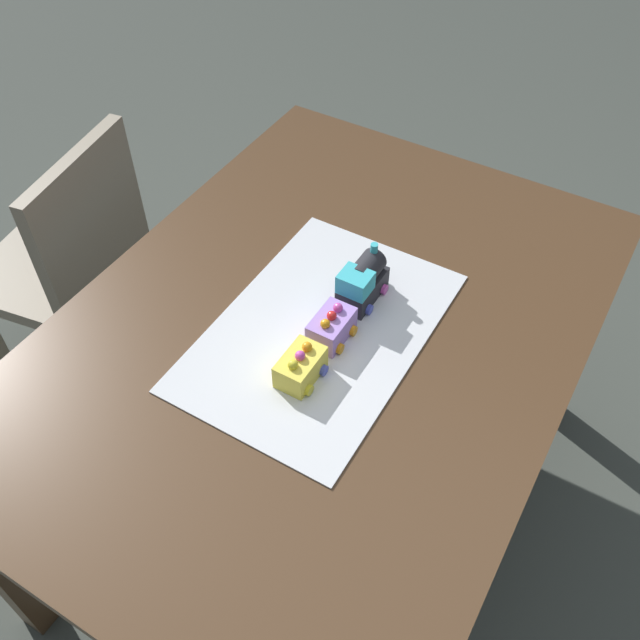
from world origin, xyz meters
TOP-DOWN VIEW (x-y plane):
  - ground_plane at (0.00, 0.00)m, footprint 8.00×8.00m
  - dining_table at (0.00, 0.00)m, footprint 1.40×1.00m
  - chair at (-0.04, -0.83)m, footprint 0.46×0.46m
  - cake_board at (0.01, 0.01)m, footprint 0.60×0.40m
  - cake_locomotive at (-0.11, 0.03)m, footprint 0.14×0.08m
  - cake_car_flatbed_lavender at (0.02, 0.03)m, footprint 0.10×0.08m
  - cake_car_caboose_lemon at (0.13, 0.03)m, footprint 0.10×0.08m

SIDE VIEW (x-z plane):
  - ground_plane at x=0.00m, z-range 0.00..0.00m
  - chair at x=-0.04m, z-range 0.04..0.90m
  - dining_table at x=0.00m, z-range 0.26..1.00m
  - cake_board at x=0.01m, z-range 0.74..0.74m
  - cake_car_flatbed_lavender at x=0.02m, z-range 0.74..0.81m
  - cake_car_caboose_lemon at x=0.13m, z-range 0.74..0.81m
  - cake_locomotive at x=-0.11m, z-range 0.73..0.85m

